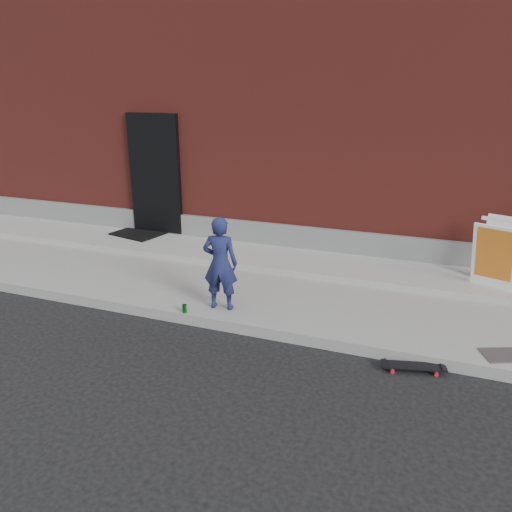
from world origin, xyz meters
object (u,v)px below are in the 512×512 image
at_px(skateboard, 413,366).
at_px(pizza_sign, 498,253).
at_px(child, 220,264).
at_px(soda_can, 185,309).

bearing_deg(skateboard, pizza_sign, 68.52).
height_order(child, skateboard, child).
bearing_deg(pizza_sign, soda_can, -150.38).
height_order(skateboard, pizza_sign, pizza_sign).
bearing_deg(child, pizza_sign, -160.70).
height_order(pizza_sign, soda_can, pizza_sign).
height_order(child, soda_can, child).
bearing_deg(child, skateboard, 160.10).
xyz_separation_m(skateboard, pizza_sign, (0.94, 2.38, 0.68)).
relative_size(pizza_sign, soda_can, 8.59).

